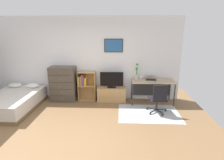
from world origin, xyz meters
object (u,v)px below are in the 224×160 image
Objects in this scene: laptop at (151,78)px; television at (112,80)px; bamboo_vase at (137,72)px; bookshelf at (85,84)px; tv_stand at (112,94)px; office_chair at (158,98)px; dresser at (63,84)px; bed at (13,101)px; computer_mouse at (160,80)px; desk at (152,84)px; wine_glass at (141,77)px.

television is at bearing -175.19° from laptop.
laptop is 0.48m from bamboo_vase.
bookshelf is 1.05× the size of tv_stand.
tv_stand is 2.32× the size of laptop.
bookshelf is at bearing 174.93° from television.
dresser is at bearing 155.97° from office_chair.
bookshelf is (0.72, 0.07, -0.01)m from dresser.
bamboo_vase is (3.69, 0.83, 0.72)m from bed.
office_chair reaches higher than tv_stand.
laptop is 0.28m from computer_mouse.
bookshelf is 1.71m from bamboo_vase.
bamboo_vase is at bearing 167.75° from computer_mouse.
television is at bearing -5.07° from bookshelf.
office_chair is 0.94m from laptop.
laptop is (2.84, 0.02, 0.23)m from dresser.
desk is at bearing -0.78° from tv_stand.
dresser is 1.62m from tv_stand.
computer_mouse is (4.41, 0.67, 0.52)m from bed.
dresser is at bearing 179.95° from desk.
computer_mouse is at bearing -2.66° from television.
television reaches higher than bookshelf.
bed is at bearing -165.57° from television.
bookshelf is 1.29× the size of television.
tv_stand is (0.87, -0.05, -0.32)m from bookshelf.
dresser is 6.31× the size of wine_glass.
dresser reaches higher than television.
bamboo_vase is (0.80, 0.09, 0.24)m from television.
laptop is at bearing 88.10° from office_chair.
dresser reaches higher than bed.
desk is at bearing 10.73° from bed.
office_chair is at bearing -102.66° from computer_mouse.
office_chair is (2.21, -0.92, -0.10)m from bookshelf.
wine_glass is at bearing -2.62° from dresser.
bed is 3.78× the size of bamboo_vase.
tv_stand is at bearing -175.44° from bamboo_vase.
dresser reaches higher than tv_stand.
desk is 1.54× the size of office_chair.
dresser is 1.59m from television.
dresser is at bearing 178.57° from computer_mouse.
tv_stand is 8.81× the size of computer_mouse.
bamboo_vase is (-0.45, 0.06, 0.16)m from laptop.
bookshelf is 2.43× the size of laptop.
dresser is 2.53m from wine_glass.
bed is 1.72× the size of dresser.
bamboo_vase is (-0.72, 0.16, 0.20)m from computer_mouse.
computer_mouse is at bearing 69.54° from office_chair.
computer_mouse is at bearing -1.43° from dresser.
desk is at bearing 0.20° from television.
laptop is at bearing 151.69° from desk.
dresser is 2.88m from desk.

